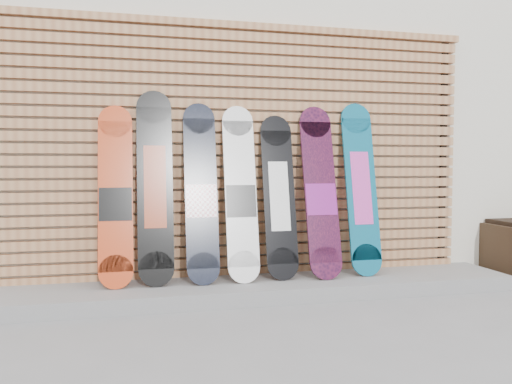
# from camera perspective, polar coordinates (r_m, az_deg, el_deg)

# --- Properties ---
(ground) EXTENTS (80.00, 80.00, 0.00)m
(ground) POSITION_cam_1_polar(r_m,az_deg,el_deg) (3.58, 3.27, -14.35)
(ground) COLOR gray
(ground) RESTS_ON ground
(building) EXTENTS (12.00, 5.00, 3.60)m
(building) POSITION_cam_1_polar(r_m,az_deg,el_deg) (6.97, -0.88, 9.04)
(building) COLOR silver
(building) RESTS_ON ground
(concrete_step) EXTENTS (4.60, 0.70, 0.12)m
(concrete_step) POSITION_cam_1_polar(r_m,az_deg,el_deg) (4.16, -1.43, -10.99)
(concrete_step) COLOR gray
(concrete_step) RESTS_ON ground
(slat_wall) EXTENTS (4.26, 0.08, 2.29)m
(slat_wall) POSITION_cam_1_polar(r_m,az_deg,el_deg) (4.33, -2.22, 4.87)
(slat_wall) COLOR #A96F46
(slat_wall) RESTS_ON ground
(snowboard_0) EXTENTS (0.27, 0.31, 1.44)m
(snowboard_0) POSITION_cam_1_polar(r_m,az_deg,el_deg) (4.08, -15.76, -0.50)
(snowboard_0) COLOR red
(snowboard_0) RESTS_ON concrete_step
(snowboard_1) EXTENTS (0.28, 0.31, 1.57)m
(snowboard_1) POSITION_cam_1_polar(r_m,az_deg,el_deg) (4.07, -11.47, 0.61)
(snowboard_1) COLOR black
(snowboard_1) RESTS_ON concrete_step
(snowboard_2) EXTENTS (0.26, 0.34, 1.47)m
(snowboard_2) POSITION_cam_1_polar(r_m,az_deg,el_deg) (4.08, -6.30, -0.15)
(snowboard_2) COLOR black
(snowboard_2) RESTS_ON concrete_step
(snowboard_3) EXTENTS (0.26, 0.35, 1.46)m
(snowboard_3) POSITION_cam_1_polar(r_m,az_deg,el_deg) (4.13, -1.77, -0.19)
(snowboard_3) COLOR white
(snowboard_3) RESTS_ON concrete_step
(snowboard_4) EXTENTS (0.27, 0.32, 1.39)m
(snowboard_4) POSITION_cam_1_polar(r_m,az_deg,el_deg) (4.23, 2.65, -0.48)
(snowboard_4) COLOR black
(snowboard_4) RESTS_ON concrete_step
(snowboard_5) EXTENTS (0.28, 0.38, 1.47)m
(snowboard_5) POSITION_cam_1_polar(r_m,az_deg,el_deg) (4.30, 7.37, -0.00)
(snowboard_5) COLOR black
(snowboard_5) RESTS_ON concrete_step
(snowboard_6) EXTENTS (0.28, 0.33, 1.51)m
(snowboard_6) POSITION_cam_1_polar(r_m,az_deg,el_deg) (4.48, 11.91, 0.46)
(snowboard_6) COLOR #0D5E7E
(snowboard_6) RESTS_ON concrete_step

